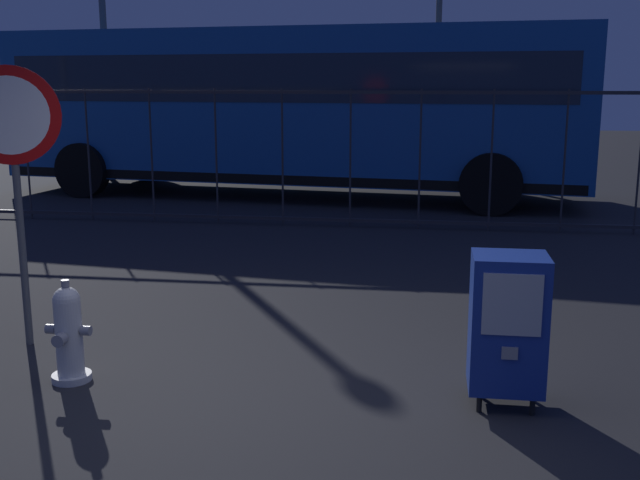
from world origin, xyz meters
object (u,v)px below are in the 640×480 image
street_light_near_left (102,0)px  newspaper_box_primary (508,323)px  fire_hydrant (69,334)px  bus_near (293,103)px  stop_sign (13,148)px

street_light_near_left → newspaper_box_primary: bearing=-55.8°
fire_hydrant → bus_near: bus_near is taller
newspaper_box_primary → bus_near: bearing=108.4°
stop_sign → street_light_near_left: (-3.62, 10.16, 2.15)m
newspaper_box_primary → bus_near: (-3.02, 9.11, 1.14)m
bus_near → street_light_near_left: street_light_near_left is taller
fire_hydrant → bus_near: bearing=89.9°
stop_sign → newspaper_box_primary: bearing=-10.1°
fire_hydrant → bus_near: 9.22m
newspaper_box_primary → stop_sign: (-3.73, 0.66, 1.03)m
newspaper_box_primary → bus_near: bus_near is taller
newspaper_box_primary → bus_near: 9.67m
fire_hydrant → bus_near: (0.01, 9.12, 1.36)m
newspaper_box_primary → stop_sign: stop_sign is taller
newspaper_box_primary → fire_hydrant: bearing=-179.8°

